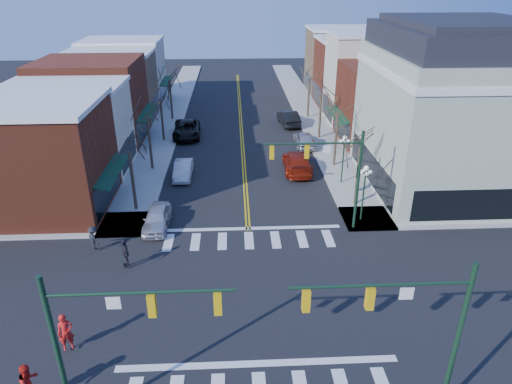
{
  "coord_description": "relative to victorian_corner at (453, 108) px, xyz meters",
  "views": [
    {
      "loc": [
        -0.86,
        -20.11,
        16.19
      ],
      "look_at": [
        0.56,
        7.89,
        2.8
      ],
      "focal_mm": 32.0,
      "sensor_mm": 36.0,
      "label": 1
    }
  ],
  "objects": [
    {
      "name": "pedestrian_dark_b",
      "position": [
        -26.5,
        -9.05,
        -5.71
      ],
      "size": [
        1.15,
        1.15,
        1.6
      ],
      "primitive_type": "imported",
      "rotation": [
        0.0,
        0.0,
        2.35
      ],
      "color": "black",
      "rests_on": "sidewalk_left"
    },
    {
      "name": "tree_left_a",
      "position": [
        -24.9,
        -3.5,
        -4.28
      ],
      "size": [
        0.24,
        0.24,
        4.76
      ],
      "primitive_type": "cylinder",
      "color": "#382B21",
      "rests_on": "ground"
    },
    {
      "name": "sidewalk_right",
      "position": [
        -7.75,
        5.5,
        -6.58
      ],
      "size": [
        3.5,
        70.0,
        0.15
      ],
      "primitive_type": "cube",
      "color": "#9E9B93",
      "rests_on": "ground"
    },
    {
      "name": "tree_left_d",
      "position": [
        -24.9,
        20.5,
        -4.21
      ],
      "size": [
        0.24,
        0.24,
        4.9
      ],
      "primitive_type": "cylinder",
      "color": "#382B21",
      "rests_on": "ground"
    },
    {
      "name": "tree_right_c",
      "position": [
        -8.1,
        12.5,
        -4.24
      ],
      "size": [
        0.24,
        0.24,
        4.83
      ],
      "primitive_type": "cylinder",
      "color": "#382B21",
      "rests_on": "ground"
    },
    {
      "name": "car_left_mid",
      "position": [
        -21.9,
        2.66,
        -5.96
      ],
      "size": [
        1.49,
        4.25,
        1.4
      ],
      "primitive_type": "imported",
      "rotation": [
        0.0,
        0.0,
        -0.0
      ],
      "color": "silver",
      "rests_on": "ground"
    },
    {
      "name": "car_left_far",
      "position": [
        -22.53,
        13.86,
        -5.81
      ],
      "size": [
        3.09,
        6.25,
        1.7
      ],
      "primitive_type": "imported",
      "rotation": [
        0.0,
        0.0,
        0.04
      ],
      "color": "black",
      "rests_on": "ground"
    },
    {
      "name": "car_left_near",
      "position": [
        -22.9,
        -6.2,
        -5.93
      ],
      "size": [
        1.8,
        4.29,
        1.45
      ],
      "primitive_type": "imported",
      "rotation": [
        0.0,
        0.0,
        -0.02
      ],
      "color": "silver",
      "rests_on": "ground"
    },
    {
      "name": "pedestrian_red_a",
      "position": [
        -25.41,
        -17.83,
        -5.53
      ],
      "size": [
        0.83,
        0.7,
        1.94
      ],
      "primitive_type": "imported",
      "rotation": [
        0.0,
        0.0,
        0.4
      ],
      "color": "red",
      "rests_on": "sidewalk_left"
    },
    {
      "name": "traffic_mast_near_right",
      "position": [
        -10.95,
        -21.9,
        -1.95
      ],
      "size": [
        6.6,
        0.28,
        7.2
      ],
      "color": "#14331E",
      "rests_on": "ground"
    },
    {
      "name": "ground",
      "position": [
        -16.5,
        -14.5,
        -6.66
      ],
      "size": [
        160.0,
        160.0,
        0.0
      ],
      "primitive_type": "plane",
      "color": "black",
      "rests_on": "ground"
    },
    {
      "name": "pedestrian_dark_a",
      "position": [
        -24.08,
        -11.06,
        -5.6
      ],
      "size": [
        0.86,
        1.15,
        1.82
      ],
      "primitive_type": "imported",
      "rotation": [
        0.0,
        0.0,
        -1.12
      ],
      "color": "#222129",
      "rests_on": "sidewalk_left"
    },
    {
      "name": "car_right_near",
      "position": [
        -11.7,
        3.53,
        -5.81
      ],
      "size": [
        2.54,
        5.92,
        1.7
      ],
      "primitive_type": "imported",
      "rotation": [
        0.0,
        0.0,
        3.11
      ],
      "color": "maroon",
      "rests_on": "ground"
    },
    {
      "name": "tree_right_b",
      "position": [
        -8.1,
        4.5,
        -4.07
      ],
      "size": [
        0.24,
        0.24,
        5.18
      ],
      "primitive_type": "cylinder",
      "color": "#382B21",
      "rests_on": "ground"
    },
    {
      "name": "bldg_left_brick_a",
      "position": [
        -32.0,
        -2.75,
        -2.66
      ],
      "size": [
        10.0,
        8.5,
        8.0
      ],
      "primitive_type": "cube",
      "color": "maroon",
      "rests_on": "ground"
    },
    {
      "name": "lamppost_midblock",
      "position": [
        -8.3,
        0.5,
        -3.7
      ],
      "size": [
        0.36,
        0.36,
        4.33
      ],
      "color": "#14331E",
      "rests_on": "ground"
    },
    {
      "name": "car_right_mid",
      "position": [
        -10.1,
        9.98,
        -5.86
      ],
      "size": [
        1.99,
        4.74,
        1.6
      ],
      "primitive_type": "imported",
      "rotation": [
        0.0,
        0.0,
        3.16
      ],
      "color": "#B3B3B8",
      "rests_on": "ground"
    },
    {
      "name": "tree_right_d",
      "position": [
        -8.1,
        20.5,
        -4.17
      ],
      "size": [
        0.24,
        0.24,
        4.97
      ],
      "primitive_type": "cylinder",
      "color": "#382B21",
      "rests_on": "ground"
    },
    {
      "name": "pedestrian_red_b",
      "position": [
        -25.91,
        -20.77,
        -5.52
      ],
      "size": [
        1.01,
        1.14,
        1.98
      ],
      "primitive_type": "imported",
      "rotation": [
        0.0,
        0.0,
        1.27
      ],
      "color": "red",
      "rests_on": "sidewalk_left"
    },
    {
      "name": "tree_left_c",
      "position": [
        -24.9,
        12.5,
        -4.38
      ],
      "size": [
        0.24,
        0.24,
        4.55
      ],
      "primitive_type": "cylinder",
      "color": "#382B21",
      "rests_on": "ground"
    },
    {
      "name": "bldg_left_stucco_a",
      "position": [
        -32.0,
        5.0,
        -2.91
      ],
      "size": [
        10.0,
        7.0,
        7.5
      ],
      "primitive_type": "cube",
      "color": "beige",
      "rests_on": "ground"
    },
    {
      "name": "traffic_mast_near_left",
      "position": [
        -22.05,
        -21.9,
        -1.95
      ],
      "size": [
        6.6,
        0.28,
        7.2
      ],
      "color": "#14331E",
      "rests_on": "ground"
    },
    {
      "name": "bldg_left_brick_b",
      "position": [
        -32.0,
        13.0,
        -2.41
      ],
      "size": [
        10.0,
        9.0,
        8.5
      ],
      "primitive_type": "cube",
      "color": "maroon",
      "rests_on": "ground"
    },
    {
      "name": "traffic_mast_far_right",
      "position": [
        -10.95,
        -7.1,
        -1.95
      ],
      "size": [
        6.6,
        0.28,
        7.2
      ],
      "color": "#14331E",
      "rests_on": "ground"
    },
    {
      "name": "bldg_right_brick_b",
      "position": [
        -1.0,
        26.5,
        -2.41
      ],
      "size": [
        10.0,
        8.0,
        8.5
      ],
      "primitive_type": "cube",
      "color": "maroon",
      "rests_on": "ground"
    },
    {
      "name": "lamppost_corner",
      "position": [
        -8.3,
        -6.0,
        -3.7
      ],
      "size": [
        0.36,
        0.36,
        4.33
      ],
      "color": "#14331E",
      "rests_on": "ground"
    },
    {
      "name": "tree_left_b",
      "position": [
        -24.9,
        4.5,
        -4.14
      ],
      "size": [
        0.24,
        0.24,
        5.04
      ],
      "primitive_type": "cylinder",
      "color": "#382B21",
      "rests_on": "ground"
    },
    {
      "name": "bldg_right_stucco",
      "position": [
        -1.0,
        19.0,
        -1.66
      ],
      "size": [
        10.0,
        7.0,
        10.0
      ],
      "primitive_type": "cube",
      "color": "beige",
      "rests_on": "ground"
    },
    {
      "name": "victorian_corner",
      "position": [
        0.0,
        0.0,
        0.0
      ],
      "size": [
        12.25,
        14.25,
        13.3
      ],
      "color": "#A6B49B",
      "rests_on": "ground"
    },
    {
      "name": "car_right_far",
      "position": [
        -10.85,
        17.59,
        -5.8
      ],
      "size": [
        2.44,
        5.41,
        1.72
      ],
      "primitive_type": "imported",
      "rotation": [
        0.0,
        0.0,
        3.26
      ],
      "color": "black",
      "rests_on": "ground"
    },
    {
      "name": "bldg_left_tan",
      "position": [
        -32.0,
        21.25,
        -2.76
      ],
      "size": [
        10.0,
        7.5,
        7.8
      ],
      "primitive_type": "cube",
      "color": "#8A6D4C",
      "rests_on": "ground"
    },
    {
      "name": "bldg_right_tan",
      "position": [
        -1.0,
        34.5,
        -2.16
      ],
      "size": [
        10.0,
        8.0,
        9.0
      ],
      "primitive_type": "cube",
      "color": "#8A6D4C",
      "rests_on": "ground"
    },
    {
      "name": "bldg_right_brick_a",
      "position": [
        -1.0,
        11.25,
        -2.66
      ],
      "size": [
        10.0,
        8.5,
        8.0
      ],
      "primitive_type": "cube",
      "color": "maroon",
      "rests_on": "ground"
    },
    {
      "name": "tree_right_a",
      "position": [
        -8.1,
        -3.5,
        -4.35
      ],
      "size": [
        0.24,
        0.24,
        4.62
      ],
      "primitive_type": "cylinder",
      "color": "#382B21",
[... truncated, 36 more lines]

